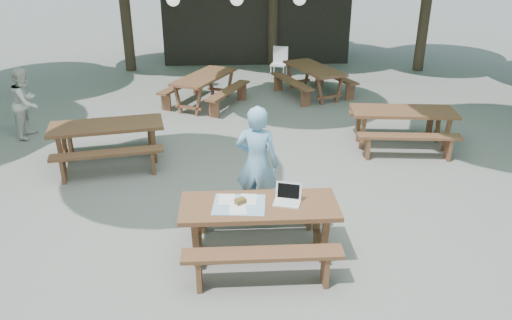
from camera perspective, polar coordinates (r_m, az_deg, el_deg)
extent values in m
plane|color=slate|center=(8.14, 0.40, -3.93)|extent=(80.00, 80.00, 0.00)
cube|color=black|center=(17.86, -0.15, 16.32)|extent=(6.00, 3.00, 2.80)
cube|color=#4F361C|center=(6.33, 0.37, -5.32)|extent=(2.00, 0.80, 0.06)
cube|color=#4F361C|center=(5.92, 0.76, -10.70)|extent=(1.90, 0.28, 0.05)
cube|color=#4F361C|center=(7.02, 0.02, -4.64)|extent=(1.90, 0.28, 0.05)
cube|color=#4F361C|center=(6.52, 0.36, -8.20)|extent=(1.70, 0.70, 0.69)
cube|color=#4F361C|center=(9.41, -16.74, 3.77)|extent=(2.11, 1.15, 0.06)
cube|color=#4F361C|center=(8.90, -16.64, 0.74)|extent=(1.92, 0.63, 0.05)
cube|color=#4F361C|center=(10.11, -16.47, 3.58)|extent=(1.92, 0.63, 0.05)
cube|color=#4F361C|center=(9.54, -16.47, 1.66)|extent=(1.80, 1.00, 0.69)
cube|color=#4F361C|center=(10.19, 16.49, 5.34)|extent=(2.07, 1.00, 0.06)
cube|color=#4F361C|center=(9.68, 17.13, 2.59)|extent=(1.92, 0.47, 0.05)
cube|color=#4F361C|center=(10.87, 15.59, 5.11)|extent=(1.92, 0.47, 0.05)
cube|color=#4F361C|center=(10.31, 16.25, 3.37)|extent=(1.76, 0.87, 0.69)
cube|color=#4F361C|center=(12.37, -5.93, 9.45)|extent=(1.62, 2.15, 0.06)
cube|color=#4F361C|center=(12.14, -3.17, 7.94)|extent=(1.11, 1.82, 0.05)
cube|color=#4F361C|center=(12.76, -8.46, 8.52)|extent=(1.11, 1.82, 0.05)
cube|color=#4F361C|center=(12.47, -5.86, 7.78)|extent=(1.39, 1.83, 0.69)
cube|color=#4F361C|center=(13.21, 6.64, 10.36)|extent=(1.46, 2.15, 0.06)
cube|color=#4F361C|center=(13.61, 8.98, 9.47)|extent=(0.94, 1.88, 0.05)
cube|color=#4F361C|center=(12.97, 4.07, 8.97)|extent=(0.94, 1.88, 0.05)
cube|color=#4F361C|center=(13.30, 6.56, 8.79)|extent=(1.26, 1.84, 0.69)
imported|color=#7DB8E4|center=(7.14, 0.13, -0.41)|extent=(0.73, 0.59, 1.73)
imported|color=silver|center=(11.31, -24.81, 5.97)|extent=(0.59, 0.74, 1.46)
cube|color=silver|center=(14.93, 2.62, 10.83)|extent=(0.56, 0.56, 0.04)
cube|color=silver|center=(15.06, 2.83, 11.96)|extent=(0.43, 0.18, 0.48)
cube|color=silver|center=(14.98, 2.61, 10.05)|extent=(0.54, 0.54, 0.38)
cube|color=white|center=(6.33, 3.54, -4.93)|extent=(0.38, 0.31, 0.02)
cube|color=white|center=(6.38, 3.75, -3.53)|extent=(0.33, 0.15, 0.23)
cube|color=black|center=(6.37, 3.74, -3.56)|extent=(0.28, 0.12, 0.19)
cube|color=teal|center=(6.30, -1.94, -5.12)|extent=(0.70, 0.61, 0.01)
cube|color=white|center=(6.21, -2.10, -5.53)|extent=(0.22, 0.30, 0.00)
cube|color=white|center=(6.41, -0.90, -4.51)|extent=(0.24, 0.32, 0.00)
cube|color=white|center=(6.41, -3.36, -4.51)|extent=(0.21, 0.30, 0.00)
cube|color=brown|center=(6.30, -1.80, -4.70)|extent=(0.16, 0.15, 0.06)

